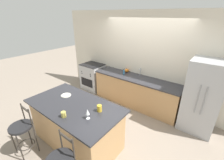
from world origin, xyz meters
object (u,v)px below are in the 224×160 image
object	(u,v)px
oven_range	(93,77)
soap_bottle	(124,72)
coffee_mug	(64,114)
bar_stool_near	(22,131)
tumbler_cup	(99,108)
pumpkin_decoration	(127,70)
dinner_plate	(66,95)
refrigerator	(202,97)
wine_glass	(88,112)

from	to	relation	value
oven_range	soap_bottle	bearing A→B (deg)	-0.21
oven_range	coffee_mug	size ratio (longest dim) A/B	7.91
bar_stool_near	coffee_mug	size ratio (longest dim) A/B	8.67
bar_stool_near	tumbler_cup	size ratio (longest dim) A/B	8.23
pumpkin_decoration	dinner_plate	bearing A→B (deg)	-95.11
refrigerator	soap_bottle	xyz separation A→B (m)	(-2.14, 0.02, 0.10)
oven_range	refrigerator	bearing A→B (deg)	-0.36
dinner_plate	pumpkin_decoration	bearing A→B (deg)	84.89
tumbler_cup	soap_bottle	size ratio (longest dim) A/B	0.71
bar_stool_near	dinner_plate	world-z (taller)	bar_stool_near
bar_stool_near	oven_range	bearing A→B (deg)	108.14
oven_range	coffee_mug	xyz separation A→B (m)	(1.71, -2.44, 0.54)
coffee_mug	pumpkin_decoration	xyz separation A→B (m)	(-0.39, 2.65, -0.06)
oven_range	tumbler_cup	size ratio (longest dim) A/B	7.50
tumbler_cup	dinner_plate	bearing A→B (deg)	-178.79
bar_stool_near	tumbler_cup	bearing A→B (deg)	40.06
bar_stool_near	wine_glass	world-z (taller)	wine_glass
wine_glass	coffee_mug	xyz separation A→B (m)	(-0.36, -0.22, -0.08)
refrigerator	soap_bottle	distance (m)	2.15
bar_stool_near	coffee_mug	distance (m)	0.99
tumbler_cup	soap_bottle	distance (m)	2.07
oven_range	pumpkin_decoration	size ratio (longest dim) A/B	6.69
refrigerator	bar_stool_near	world-z (taller)	refrigerator
coffee_mug	pumpkin_decoration	world-z (taller)	coffee_mug
wine_glass	refrigerator	bearing A→B (deg)	57.10
refrigerator	oven_range	xyz separation A→B (m)	(-3.49, 0.02, -0.39)
refrigerator	pumpkin_decoration	xyz separation A→B (m)	(-2.17, 0.23, 0.08)
bar_stool_near	wine_glass	xyz separation A→B (m)	(1.12, 0.68, 0.53)
coffee_mug	refrigerator	bearing A→B (deg)	53.67
oven_range	bar_stool_near	bearing A→B (deg)	-71.86
dinner_plate	pumpkin_decoration	distance (m)	2.17
oven_range	tumbler_cup	world-z (taller)	tumbler_cup
refrigerator	tumbler_cup	size ratio (longest dim) A/B	13.78
coffee_mug	tumbler_cup	world-z (taller)	tumbler_cup
refrigerator	oven_range	bearing A→B (deg)	179.64
oven_range	bar_stool_near	distance (m)	3.05
dinner_plate	soap_bottle	bearing A→B (deg)	83.48
tumbler_cup	soap_bottle	bearing A→B (deg)	110.90
soap_bottle	refrigerator	bearing A→B (deg)	-0.45
refrigerator	tumbler_cup	world-z (taller)	refrigerator
wine_glass	tumbler_cup	size ratio (longest dim) A/B	1.47
bar_stool_near	tumbler_cup	world-z (taller)	tumbler_cup
refrigerator	pumpkin_decoration	distance (m)	2.19
oven_range	pumpkin_decoration	distance (m)	1.41
refrigerator	coffee_mug	world-z (taller)	refrigerator
dinner_plate	coffee_mug	distance (m)	0.76
soap_bottle	coffee_mug	bearing A→B (deg)	-81.52
bar_stool_near	soap_bottle	xyz separation A→B (m)	(0.40, 2.89, 0.41)
refrigerator	coffee_mug	xyz separation A→B (m)	(-1.78, -2.42, 0.14)
coffee_mug	dinner_plate	bearing A→B (deg)	140.70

